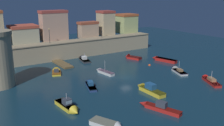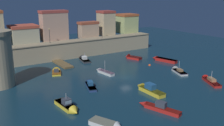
{
  "view_description": "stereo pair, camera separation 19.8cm",
  "coord_description": "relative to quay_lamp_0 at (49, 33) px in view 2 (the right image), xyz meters",
  "views": [
    {
      "loc": [
        -31.29,
        -41.78,
        17.26
      ],
      "look_at": [
        0.0,
        5.43,
        1.96
      ],
      "focal_mm": 41.11,
      "sensor_mm": 36.0,
      "label": 1
    },
    {
      "loc": [
        -31.13,
        -41.89,
        17.26
      ],
      "look_at": [
        0.0,
        5.43,
        1.96
      ],
      "focal_mm": 41.11,
      "sensor_mm": 36.0,
      "label": 2
    }
  ],
  "objects": [
    {
      "name": "moored_boat_8",
      "position": [
        -3.09,
        -11.66,
        -6.93
      ],
      "size": [
        3.33,
        4.97,
        1.73
      ],
      "rotation": [
        0.0,
        0.0,
        1.21
      ],
      "color": "gold",
      "rests_on": "ground"
    },
    {
      "name": "quay_lamp_0",
      "position": [
        0.0,
        0.0,
        0.0
      ],
      "size": [
        0.32,
        0.32,
        3.85
      ],
      "color": "black",
      "rests_on": "quay_wall"
    },
    {
      "name": "moored_boat_5",
      "position": [
        -8.67,
        -30.85,
        -6.76
      ],
      "size": [
        2.08,
        6.09,
        2.89
      ],
      "rotation": [
        0.0,
        0.0,
        -1.49
      ],
      "color": "gold",
      "rests_on": "ground"
    },
    {
      "name": "moored_boat_12",
      "position": [
        -6.47,
        -39.08,
        -6.85
      ],
      "size": [
        3.63,
        5.26,
        1.65
      ],
      "rotation": [
        0.0,
        0.0,
        -1.14
      ],
      "color": "silver",
      "rests_on": "ground"
    },
    {
      "name": "mooring_buoy_1",
      "position": [
        18.71,
        -18.59,
        -7.23
      ],
      "size": [
        0.65,
        0.65,
        0.65
      ],
      "primitive_type": "sphere",
      "color": "#EA4C19",
      "rests_on": "ground"
    },
    {
      "name": "pier_dock",
      "position": [
        0.72,
        -6.13,
        -7.01
      ],
      "size": [
        2.32,
        8.32,
        0.7
      ],
      "color": "brown",
      "rests_on": "ground"
    },
    {
      "name": "moored_boat_4",
      "position": [
        2.67,
        -38.64,
        -6.75
      ],
      "size": [
        3.28,
        7.15,
        1.77
      ],
      "rotation": [
        0.0,
        0.0,
        1.89
      ],
      "color": "red",
      "rests_on": "ground"
    },
    {
      "name": "old_town_backdrop",
      "position": [
        6.76,
        4.33,
        0.8
      ],
      "size": [
        46.67,
        6.15,
        8.96
      ],
      "color": "#D5B886",
      "rests_on": "ground"
    },
    {
      "name": "moored_boat_2",
      "position": [
        20.54,
        -34.6,
        -6.86
      ],
      "size": [
        4.56,
        6.86,
        2.91
      ],
      "rotation": [
        0.0,
        0.0,
        1.08
      ],
      "color": "red",
      "rests_on": "ground"
    },
    {
      "name": "moored_boat_3",
      "position": [
        -0.94,
        -23.44,
        -6.88
      ],
      "size": [
        3.2,
        6.39,
        1.61
      ],
      "rotation": [
        0.0,
        0.0,
        1.26
      ],
      "color": "navy",
      "rests_on": "ground"
    },
    {
      "name": "moored_boat_9",
      "position": [
        7.28,
        -4.82,
        -6.88
      ],
      "size": [
        2.98,
        6.5,
        2.99
      ],
      "rotation": [
        0.0,
        0.0,
        1.38
      ],
      "color": "#333338",
      "rests_on": "ground"
    },
    {
      "name": "quay_lamp_1",
      "position": [
        16.14,
        0.0,
        -0.18
      ],
      "size": [
        0.32,
        0.32,
        3.54
      ],
      "color": "black",
      "rests_on": "quay_wall"
    },
    {
      "name": "moored_boat_6",
      "position": [
        20.36,
        -26.2,
        -6.92
      ],
      "size": [
        3.69,
        6.17,
        3.23
      ],
      "rotation": [
        0.0,
        0.0,
        1.21
      ],
      "color": "silver",
      "rests_on": "ground"
    },
    {
      "name": "moored_boat_1",
      "position": [
        24.46,
        -17.39,
        -6.79
      ],
      "size": [
        3.11,
        7.46,
        1.38
      ],
      "rotation": [
        0.0,
        0.0,
        1.81
      ],
      "color": "red",
      "rests_on": "ground"
    },
    {
      "name": "ground_plane",
      "position": [
        8.09,
        -23.04,
        -7.23
      ],
      "size": [
        126.44,
        126.44,
        0.0
      ],
      "primitive_type": "plane",
      "color": "#112D3D"
    },
    {
      "name": "quay_wall",
      "position": [
        8.09,
        -0.0,
        -4.87
      ],
      "size": [
        49.3,
        4.23,
        4.71
      ],
      "color": "tan",
      "rests_on": "ground"
    },
    {
      "name": "moored_boat_7",
      "position": [
        5.65,
        -17.87,
        -6.87
      ],
      "size": [
        1.92,
        5.95,
        3.26
      ],
      "rotation": [
        0.0,
        0.0,
        1.7
      ],
      "color": "silver",
      "rests_on": "ground"
    },
    {
      "name": "moored_boat_0",
      "position": [
        19.19,
        -10.53,
        -6.89
      ],
      "size": [
        3.45,
        5.17,
        1.78
      ],
      "rotation": [
        0.0,
        0.0,
        1.94
      ],
      "color": "red",
      "rests_on": "ground"
    },
    {
      "name": "moored_boat_11",
      "position": [
        6.49,
        -32.08,
        -6.67
      ],
      "size": [
        1.65,
        6.84,
        2.14
      ],
      "rotation": [
        0.0,
        0.0,
        1.57
      ],
      "color": "gold",
      "rests_on": "ground"
    }
  ]
}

